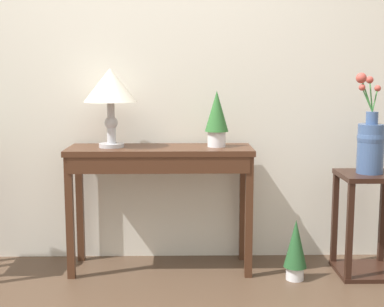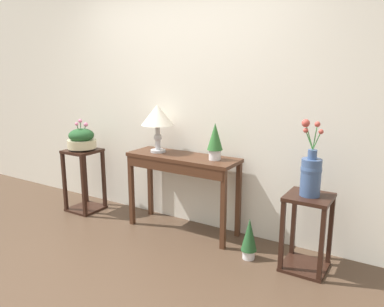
{
  "view_description": "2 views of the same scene",
  "coord_description": "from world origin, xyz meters",
  "views": [
    {
      "loc": [
        0.29,
        -2.03,
        1.24
      ],
      "look_at": [
        0.34,
        1.22,
        0.76
      ],
      "focal_mm": 49.98,
      "sensor_mm": 36.0,
      "label": 1
    },
    {
      "loc": [
        2.13,
        -1.76,
        1.65
      ],
      "look_at": [
        0.3,
        1.22,
        0.85
      ],
      "focal_mm": 35.24,
      "sensor_mm": 36.0,
      "label": 2
    }
  ],
  "objects": [
    {
      "name": "table_lamp",
      "position": [
        -0.16,
        1.29,
        1.16
      ],
      "size": [
        0.33,
        0.33,
        0.49
      ],
      "color": "#B7B7BC",
      "rests_on": "console_table"
    },
    {
      "name": "potted_plant_on_console",
      "position": [
        0.5,
        1.3,
        0.99
      ],
      "size": [
        0.15,
        0.15,
        0.35
      ],
      "color": "silver",
      "rests_on": "console_table"
    },
    {
      "name": "potted_plant_floor",
      "position": [
        0.97,
        1.08,
        0.2
      ],
      "size": [
        0.14,
        0.14,
        0.38
      ],
      "color": "silver",
      "rests_on": "ground"
    },
    {
      "name": "console_table",
      "position": [
        0.14,
        1.27,
        0.67
      ],
      "size": [
        1.15,
        0.39,
        0.79
      ],
      "color": "#472819",
      "rests_on": "ground"
    },
    {
      "name": "flower_vase_tall_right",
      "position": [
        1.43,
        1.18,
        0.84
      ],
      "size": [
        0.19,
        0.19,
        0.61
      ],
      "color": "#3D5684",
      "rests_on": "pedestal_stand_right"
    },
    {
      "name": "pedestal_stand_right",
      "position": [
        1.43,
        1.18,
        0.32
      ],
      "size": [
        0.36,
        0.36,
        0.64
      ],
      "color": "black",
      "rests_on": "ground"
    },
    {
      "name": "back_wall_with_art",
      "position": [
        0.0,
        1.57,
        1.4
      ],
      "size": [
        9.0,
        0.1,
        2.8
      ],
      "color": "silver",
      "rests_on": "ground"
    }
  ]
}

